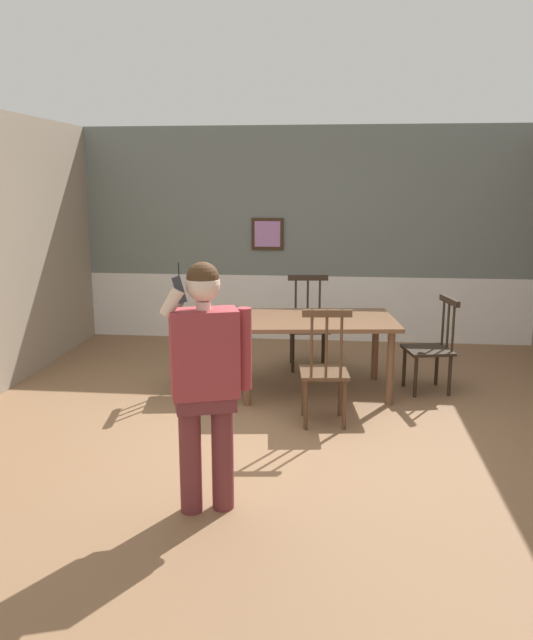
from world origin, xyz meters
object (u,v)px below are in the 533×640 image
(dining_table, at_px, (316,327))
(chair_opposite_corner, at_px, (198,347))
(chair_by_doorway, at_px, (432,347))
(chair_at_table_head, at_px, (324,370))
(person_figure, at_px, (206,373))
(chair_near_window, at_px, (308,325))

(dining_table, xyz_separation_m, chair_opposite_corner, (-1.15, -0.14, -0.20))
(chair_by_doorway, distance_m, chair_at_table_head, 1.46)
(chair_at_table_head, bearing_deg, chair_opposite_corner, 143.50)
(dining_table, height_order, person_figure, person_figure)
(chair_near_window, bearing_deg, chair_by_doorway, 143.27)
(dining_table, relative_size, chair_near_window, 1.61)
(chair_at_table_head, relative_size, person_figure, 0.65)
(chair_by_doorway, bearing_deg, chair_at_table_head, 121.79)
(chair_opposite_corner, distance_m, person_figure, 2.40)
(chair_at_table_head, distance_m, chair_opposite_corner, 1.46)
(chair_opposite_corner, bearing_deg, dining_table, 88.81)
(dining_table, relative_size, chair_opposite_corner, 1.79)
(chair_near_window, bearing_deg, chair_at_table_head, 90.47)
(dining_table, distance_m, person_figure, 2.52)
(dining_table, bearing_deg, chair_at_table_head, -83.19)
(dining_table, bearing_deg, chair_near_window, 96.83)
(chair_near_window, distance_m, chair_opposite_corner, 1.46)
(dining_table, height_order, chair_opposite_corner, chair_opposite_corner)
(dining_table, relative_size, chair_at_table_head, 1.58)
(dining_table, relative_size, chair_by_doorway, 1.73)
(chair_by_doorway, bearing_deg, chair_near_window, 47.17)
(chair_by_doorway, bearing_deg, person_figure, 133.28)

